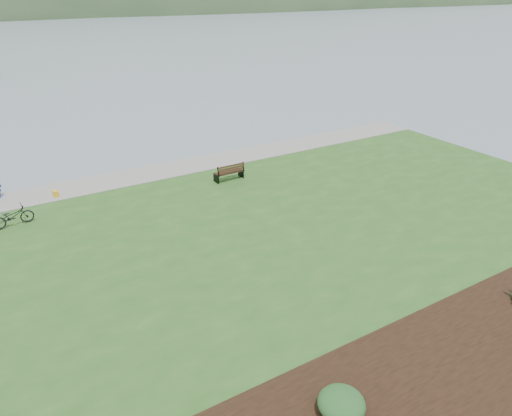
% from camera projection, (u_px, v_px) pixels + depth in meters
% --- Properties ---
extents(ground, '(600.00, 600.00, 0.00)m').
position_uv_depth(ground, '(216.00, 237.00, 18.08)').
color(ground, slate).
rests_on(ground, ground).
extents(lawn, '(34.00, 20.00, 0.40)m').
position_uv_depth(lawn, '(240.00, 256.00, 16.44)').
color(lawn, '#27531D').
rests_on(lawn, ground).
extents(shoreline_path, '(34.00, 2.20, 0.03)m').
position_uv_depth(shoreline_path, '(156.00, 172.00, 23.23)').
color(shoreline_path, gray).
rests_on(shoreline_path, lawn).
extents(garden_bed, '(24.00, 4.40, 0.04)m').
position_uv_depth(garden_bed, '(489.00, 357.00, 11.68)').
color(garden_bed, black).
rests_on(garden_bed, lawn).
extents(far_hillside, '(580.00, 80.00, 38.00)m').
position_uv_depth(far_hillside, '(54.00, 14.00, 158.75)').
color(far_hillside, '#2D4929').
rests_on(far_hillside, ground).
extents(park_bench, '(1.45, 0.62, 0.89)m').
position_uv_depth(park_bench, '(230.00, 172.00, 22.12)').
color(park_bench, black).
rests_on(park_bench, lawn).
extents(bicycle_a, '(0.75, 1.63, 0.82)m').
position_uv_depth(bicycle_a, '(12.00, 216.00, 17.92)').
color(bicycle_a, black).
rests_on(bicycle_a, lawn).
extents(pannier, '(0.23, 0.32, 0.31)m').
position_uv_depth(pannier, '(56.00, 194.00, 20.47)').
color(pannier, '#F3AC1C').
rests_on(pannier, lawn).
extents(shrub_0, '(1.07, 1.07, 0.53)m').
position_uv_depth(shrub_0, '(341.00, 404.00, 10.02)').
color(shrub_0, '#1E4C21').
rests_on(shrub_0, garden_bed).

